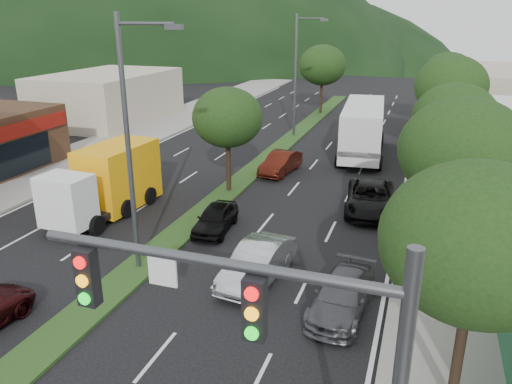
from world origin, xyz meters
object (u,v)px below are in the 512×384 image
at_px(tree_med_near, 227,118).
at_px(car_queue_a, 215,218).
at_px(tree_r_a, 477,242).
at_px(tree_med_far, 322,65).
at_px(car_queue_c, 281,163).
at_px(streetlight_mid, 298,70).
at_px(car_queue_d, 370,198).
at_px(traffic_signal, 295,371).
at_px(tree_r_c, 455,119).
at_px(tree_r_e, 448,75).
at_px(car_queue_b, 342,296).
at_px(tree_r_d, 451,86).
at_px(motorhome, 363,129).
at_px(tree_r_b, 463,151).
at_px(box_truck, 109,183).
at_px(streetlight_near, 132,137).
at_px(sedan_silver, 258,263).

distance_m(tree_med_near, car_queue_a, 6.81).
height_order(tree_r_a, car_queue_a, tree_r_a).
bearing_deg(tree_med_far, tree_r_a, -73.30).
bearing_deg(tree_r_a, car_queue_a, 140.85).
relative_size(tree_med_near, car_queue_c, 1.42).
relative_size(tree_med_far, streetlight_mid, 0.69).
bearing_deg(car_queue_d, traffic_signal, -93.27).
bearing_deg(streetlight_mid, tree_r_c, -47.78).
distance_m(tree_r_e, car_queue_b, 32.92).
distance_m(tree_r_d, motorhome, 6.66).
relative_size(tree_r_b, box_truck, 0.97).
bearing_deg(tree_r_c, motorhome, 123.14).
distance_m(tree_r_e, car_queue_d, 23.14).
distance_m(tree_r_b, tree_r_e, 28.00).
distance_m(car_queue_a, car_queue_c, 10.01).
bearing_deg(car_queue_d, tree_r_c, 27.51).
relative_size(tree_r_e, box_truck, 0.94).
bearing_deg(motorhome, traffic_signal, -89.75).
xyz_separation_m(tree_med_far, streetlight_mid, (0.21, -11.00, 0.58)).
distance_m(traffic_signal, motorhome, 30.53).
xyz_separation_m(tree_r_b, car_queue_d, (-3.76, 5.55, -4.29)).
distance_m(tree_r_e, tree_med_near, 25.06).
bearing_deg(motorhome, car_queue_c, -130.41).
xyz_separation_m(tree_r_a, streetlight_mid, (-11.79, 29.00, 0.76)).
xyz_separation_m(tree_r_a, car_queue_a, (-10.50, 8.55, -4.18)).
bearing_deg(streetlight_near, motorhome, 73.67).
distance_m(tree_med_near, tree_med_far, 26.01).
height_order(tree_med_near, car_queue_a, tree_med_near).
height_order(tree_r_b, tree_r_e, tree_r_b).
relative_size(tree_r_b, streetlight_mid, 0.69).
bearing_deg(tree_r_c, streetlight_mid, 132.22).
bearing_deg(tree_med_near, car_queue_d, -3.14).
bearing_deg(sedan_silver, motorhome, 92.31).
xyz_separation_m(streetlight_near, car_queue_b, (8.25, -0.45, -4.95)).
distance_m(tree_r_a, box_truck, 19.24).
xyz_separation_m(tree_r_e, tree_med_near, (-12.00, -22.00, -0.46)).
distance_m(tree_r_b, tree_r_d, 18.00).
bearing_deg(tree_r_c, tree_r_b, -90.00).
bearing_deg(streetlight_mid, car_queue_a, -86.38).
bearing_deg(car_queue_d, tree_med_near, 171.22).
height_order(tree_med_far, car_queue_b, tree_med_far).
xyz_separation_m(car_queue_c, box_truck, (-6.56, -9.54, 0.93)).
xyz_separation_m(traffic_signal, sedan_silver, (-4.09, 10.26, -3.90)).
xyz_separation_m(tree_r_b, streetlight_near, (-11.79, -4.00, 0.55)).
relative_size(tree_med_far, box_truck, 0.97).
height_order(streetlight_near, streetlight_mid, same).
xyz_separation_m(sedan_silver, car_queue_d, (3.31, 8.83, 0.00)).
xyz_separation_m(tree_r_d, streetlight_near, (-11.79, -22.00, 0.40)).
bearing_deg(car_queue_a, streetlight_near, -111.04).
xyz_separation_m(tree_r_b, tree_r_c, (0.00, 8.00, -0.29)).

